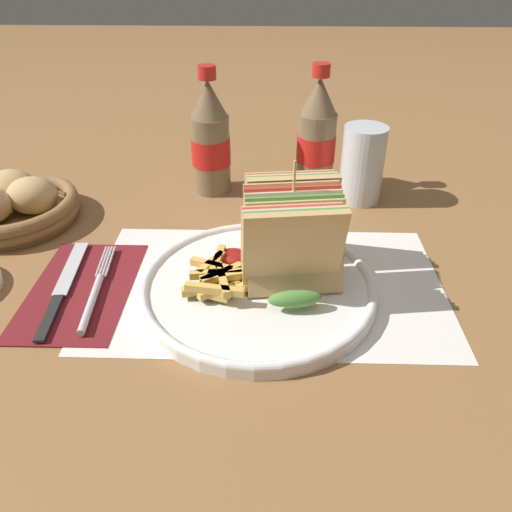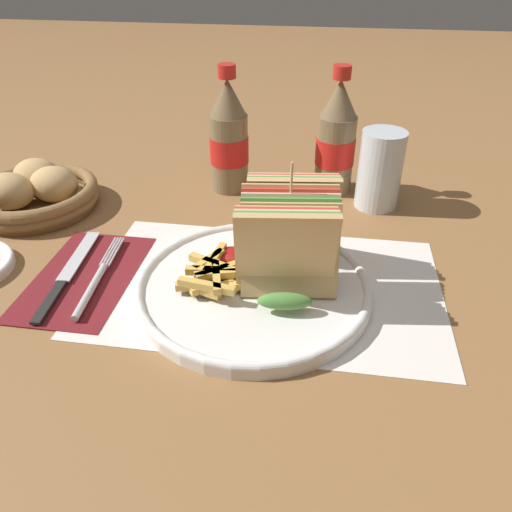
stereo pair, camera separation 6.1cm
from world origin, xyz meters
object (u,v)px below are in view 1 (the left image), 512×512
at_px(knife, 60,287).
at_px(coke_bottle_near, 209,140).
at_px(plate_main, 256,285).
at_px(coke_bottle_far, 315,137).
at_px(bread_basket, 9,205).
at_px(club_sandwich, 289,233).
at_px(fork, 92,294).
at_px(glass_near, 360,169).

relative_size(knife, coke_bottle_near, 0.98).
bearing_deg(knife, coke_bottle_near, 56.92).
bearing_deg(plate_main, coke_bottle_far, 73.79).
bearing_deg(bread_basket, club_sandwich, -19.45).
distance_m(club_sandwich, fork, 0.25).
xyz_separation_m(club_sandwich, fork, (-0.24, -0.04, -0.06)).
distance_m(knife, coke_bottle_far, 0.46).
bearing_deg(coke_bottle_near, fork, -110.07).
bearing_deg(coke_bottle_near, club_sandwich, -64.81).
bearing_deg(glass_near, coke_bottle_far, 145.85).
bearing_deg(glass_near, knife, -146.71).
height_order(club_sandwich, knife, club_sandwich).
bearing_deg(plate_main, fork, -174.09).
bearing_deg(glass_near, bread_basket, -170.72).
height_order(plate_main, club_sandwich, club_sandwich).
relative_size(plate_main, club_sandwich, 1.59).
bearing_deg(fork, glass_near, 33.02).
xyz_separation_m(knife, bread_basket, (-0.14, 0.18, 0.02)).
relative_size(knife, bread_basket, 1.02).
bearing_deg(club_sandwich, plate_main, -150.45).
xyz_separation_m(glass_near, bread_basket, (-0.54, -0.09, -0.03)).
relative_size(fork, knife, 0.88).
xyz_separation_m(coke_bottle_far, bread_basket, (-0.47, -0.14, -0.06)).
distance_m(club_sandwich, coke_bottle_near, 0.29).
bearing_deg(bread_basket, knife, -52.05).
relative_size(plate_main, knife, 1.44).
bearing_deg(coke_bottle_far, coke_bottle_near, -173.57).
bearing_deg(glass_near, fork, -142.08).
distance_m(plate_main, knife, 0.24).
xyz_separation_m(plate_main, coke_bottle_near, (-0.09, 0.29, 0.08)).
bearing_deg(plate_main, knife, -178.62).
bearing_deg(bread_basket, coke_bottle_far, 16.24).
relative_size(coke_bottle_far, bread_basket, 1.04).
relative_size(club_sandwich, glass_near, 1.47).
height_order(fork, coke_bottle_near, coke_bottle_near).
bearing_deg(coke_bottle_near, plate_main, -73.49).
xyz_separation_m(plate_main, club_sandwich, (0.04, 0.02, 0.06)).
height_order(plate_main, coke_bottle_near, coke_bottle_near).
height_order(fork, coke_bottle_far, coke_bottle_far).
xyz_separation_m(plate_main, glass_near, (0.16, 0.26, 0.04)).
bearing_deg(coke_bottle_near, glass_near, -6.66).
distance_m(fork, coke_bottle_far, 0.44).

